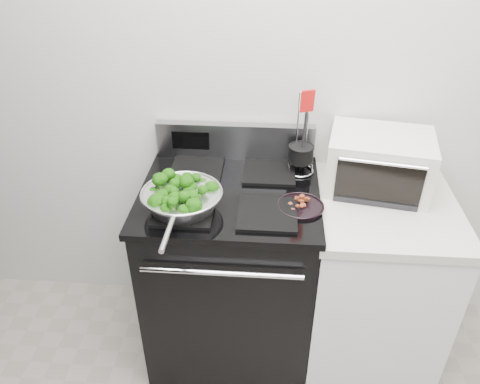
# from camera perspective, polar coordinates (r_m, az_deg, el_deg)

# --- Properties ---
(back_wall) EXTENTS (4.00, 0.02, 2.70)m
(back_wall) POSITION_cam_1_polar(r_m,az_deg,el_deg) (2.18, 7.56, 13.59)
(back_wall) COLOR silver
(back_wall) RESTS_ON ground
(gas_range) EXTENTS (0.79, 0.69, 1.13)m
(gas_range) POSITION_cam_1_polar(r_m,az_deg,el_deg) (2.34, -1.14, -9.39)
(gas_range) COLOR black
(gas_range) RESTS_ON floor
(counter) EXTENTS (0.62, 0.68, 0.92)m
(counter) POSITION_cam_1_polar(r_m,az_deg,el_deg) (2.40, 15.65, -10.41)
(counter) COLOR white
(counter) RESTS_ON floor
(skillet) EXTENTS (0.34, 0.53, 0.07)m
(skillet) POSITION_cam_1_polar(r_m,az_deg,el_deg) (1.92, -7.09, -0.77)
(skillet) COLOR silver
(skillet) RESTS_ON gas_range
(broccoli_pile) EXTENTS (0.26, 0.26, 0.09)m
(broccoli_pile) POSITION_cam_1_polar(r_m,az_deg,el_deg) (1.91, -7.11, -0.26)
(broccoli_pile) COLOR black
(broccoli_pile) RESTS_ON skillet
(bacon_plate) EXTENTS (0.20, 0.20, 0.04)m
(bacon_plate) POSITION_cam_1_polar(r_m,az_deg,el_deg) (1.95, 7.40, -1.46)
(bacon_plate) COLOR black
(bacon_plate) RESTS_ON gas_range
(utensil_holder) EXTENTS (0.13, 0.13, 0.40)m
(utensil_holder) POSITION_cam_1_polar(r_m,az_deg,el_deg) (2.18, 7.40, 4.10)
(utensil_holder) COLOR silver
(utensil_holder) RESTS_ON gas_range
(toaster_oven) EXTENTS (0.49, 0.40, 0.25)m
(toaster_oven) POSITION_cam_1_polar(r_m,az_deg,el_deg) (2.17, 16.58, 3.51)
(toaster_oven) COLOR silver
(toaster_oven) RESTS_ON counter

